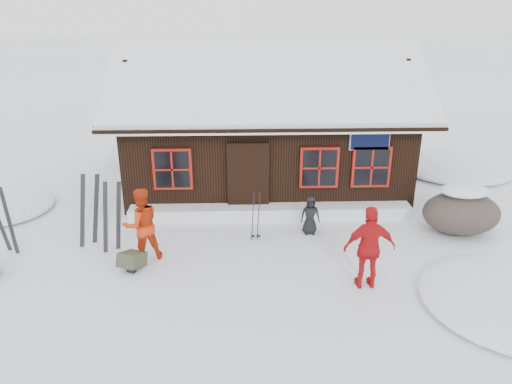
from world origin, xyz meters
TOP-DOWN VIEW (x-y plane):
  - ground at (0.00, 0.00)m, footprint 120.00×120.00m
  - mountain_hut at (1.50, 4.98)m, footprint 8.90×6.09m
  - snow_drift at (1.50, 2.25)m, footprint 7.60×0.60m
  - snow_mounds at (1.65, 1.86)m, footprint 20.60×13.20m
  - skier_orange_left at (-1.53, 0.08)m, footprint 1.05×0.96m
  - skier_orange_right at (3.29, -1.22)m, footprint 1.06×0.46m
  - skier_crouched at (2.44, 1.26)m, footprint 0.49×0.33m
  - boulder at (6.25, 1.20)m, footprint 1.93×1.45m
  - ski_pair_left at (-2.91, 0.86)m, footprint 0.63×0.29m
  - ski_pair_mid at (-4.79, 0.55)m, footprint 0.57×0.22m
  - ski_pair_right at (-2.30, 0.53)m, footprint 0.56×0.22m
  - ski_poles at (1.06, 0.98)m, footprint 0.23×0.11m
  - backpack_olive at (-1.72, -0.36)m, footprint 0.62×0.70m

SIDE VIEW (x-z plane):
  - ground at x=0.00m, z-range 0.00..0.00m
  - snow_mounds at x=1.65m, z-range -0.24..0.24m
  - backpack_olive at x=-1.72m, z-range 0.00..0.31m
  - snow_drift at x=1.50m, z-range 0.00..0.35m
  - skier_crouched at x=2.44m, z-range 0.00..1.00m
  - boulder at x=6.25m, z-range 0.00..1.14m
  - ski_poles at x=1.06m, z-range -0.04..1.25m
  - ski_pair_mid at x=-4.79m, z-range -0.05..1.63m
  - ski_pair_right at x=-2.30m, z-range -0.05..1.74m
  - skier_orange_left at x=-1.53m, z-range 0.00..1.74m
  - ski_pair_left at x=-2.91m, z-range -0.05..1.80m
  - skier_orange_right at x=3.29m, z-range 0.00..1.80m
  - mountain_hut at x=1.50m, z-range -0.63..3.79m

